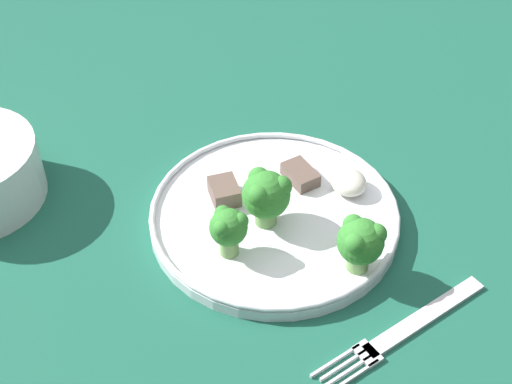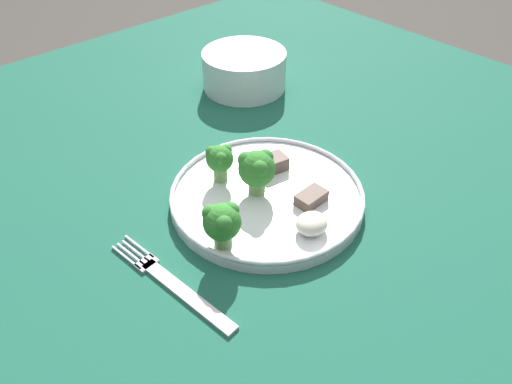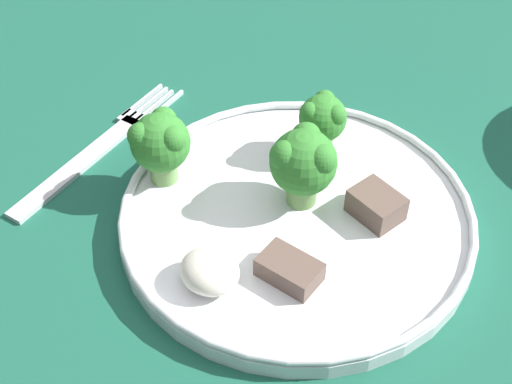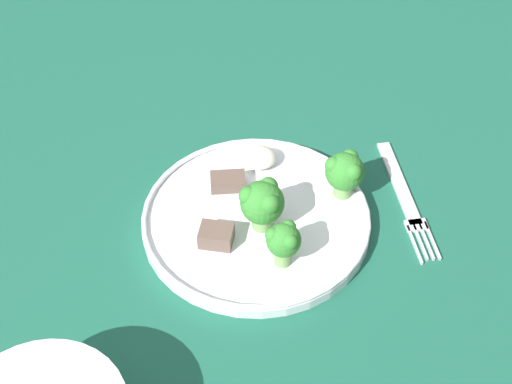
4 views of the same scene
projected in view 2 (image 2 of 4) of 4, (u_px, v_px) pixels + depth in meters
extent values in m
cube|color=#195642|center=(273.00, 184.00, 0.69)|extent=(1.13, 1.18, 0.03)
cylinder|color=brown|center=(270.00, 124.00, 1.49)|extent=(0.06, 0.06, 0.69)
cylinder|color=white|center=(267.00, 198.00, 0.64)|extent=(0.25, 0.25, 0.01)
torus|color=white|center=(267.00, 192.00, 0.63)|extent=(0.25, 0.25, 0.01)
cube|color=silver|center=(187.00, 296.00, 0.52)|extent=(0.03, 0.14, 0.00)
cube|color=silver|center=(147.00, 263.00, 0.56)|extent=(0.03, 0.02, 0.00)
cube|color=silver|center=(139.00, 247.00, 0.58)|extent=(0.01, 0.05, 0.00)
cube|color=silver|center=(135.00, 250.00, 0.57)|extent=(0.01, 0.05, 0.00)
cube|color=silver|center=(130.00, 254.00, 0.57)|extent=(0.01, 0.05, 0.00)
cube|color=silver|center=(125.00, 257.00, 0.56)|extent=(0.01, 0.05, 0.00)
cylinder|color=white|center=(244.00, 70.00, 0.86)|extent=(0.14, 0.14, 0.06)
cylinder|color=silver|center=(244.00, 73.00, 0.86)|extent=(0.12, 0.12, 0.05)
cylinder|color=#709E56|center=(257.00, 185.00, 0.63)|extent=(0.02, 0.02, 0.02)
sphere|color=#337F2D|center=(257.00, 169.00, 0.62)|extent=(0.05, 0.05, 0.05)
sphere|color=#337F2D|center=(265.00, 157.00, 0.62)|extent=(0.02, 0.02, 0.02)
sphere|color=#337F2D|center=(246.00, 160.00, 0.61)|extent=(0.02, 0.02, 0.02)
sphere|color=#337F2D|center=(259.00, 169.00, 0.60)|extent=(0.02, 0.02, 0.02)
cylinder|color=#709E56|center=(223.00, 238.00, 0.56)|extent=(0.02, 0.02, 0.02)
sphere|color=#337F2D|center=(222.00, 222.00, 0.54)|extent=(0.04, 0.04, 0.04)
sphere|color=#337F2D|center=(231.00, 210.00, 0.55)|extent=(0.02, 0.02, 0.02)
sphere|color=#337F2D|center=(211.00, 213.00, 0.54)|extent=(0.02, 0.02, 0.02)
sphere|color=#337F2D|center=(224.00, 224.00, 0.53)|extent=(0.02, 0.02, 0.02)
cylinder|color=#709E56|center=(221.00, 173.00, 0.65)|extent=(0.02, 0.02, 0.02)
sphere|color=#337F2D|center=(220.00, 159.00, 0.64)|extent=(0.04, 0.04, 0.04)
sphere|color=#337F2D|center=(226.00, 150.00, 0.64)|extent=(0.02, 0.02, 0.02)
sphere|color=#337F2D|center=(212.00, 152.00, 0.63)|extent=(0.02, 0.02, 0.02)
sphere|color=#337F2D|center=(221.00, 158.00, 0.62)|extent=(0.02, 0.02, 0.02)
cube|color=brown|center=(311.00, 198.00, 0.62)|extent=(0.04, 0.03, 0.01)
cube|color=brown|center=(274.00, 161.00, 0.67)|extent=(0.04, 0.03, 0.02)
ellipsoid|color=silver|center=(312.00, 224.00, 0.58)|extent=(0.04, 0.04, 0.02)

